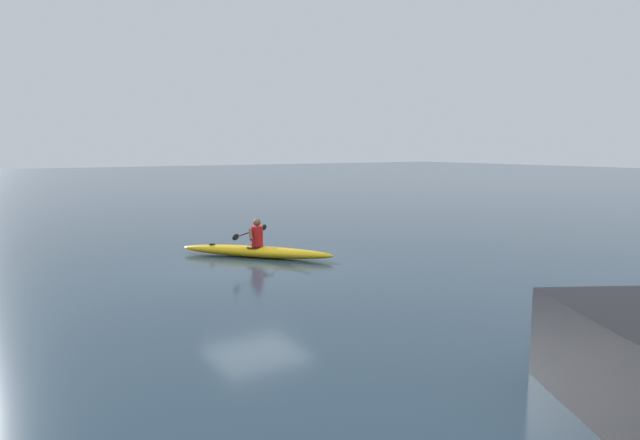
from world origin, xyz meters
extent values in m
plane|color=#233847|center=(0.00, 0.00, 0.00)|extent=(160.00, 160.00, 0.00)
ellipsoid|color=#EAB214|center=(-0.47, -0.89, 0.16)|extent=(3.40, 3.87, 0.32)
torus|color=black|center=(-0.45, -0.91, 0.30)|extent=(0.73, 0.73, 0.04)
cylinder|color=black|center=(0.42, -1.94, 0.31)|extent=(0.18, 0.18, 0.02)
cylinder|color=red|center=(-0.49, -0.86, 0.60)|extent=(0.33, 0.33, 0.57)
sphere|color=brown|center=(-0.49, -0.86, 0.99)|extent=(0.21, 0.21, 0.21)
cylinder|color=black|center=(-0.37, -1.01, 0.71)|extent=(1.49, 1.27, 0.03)
ellipsoid|color=black|center=(0.37, -0.39, 0.71)|extent=(0.33, 0.29, 0.17)
ellipsoid|color=black|center=(-1.10, -1.64, 0.71)|extent=(0.33, 0.29, 0.17)
cylinder|color=brown|center=(-0.24, -0.75, 0.68)|extent=(0.20, 0.31, 0.34)
cylinder|color=brown|center=(-0.64, -1.09, 0.68)|extent=(0.32, 0.16, 0.34)
camera|label=1|loc=(6.52, 13.45, 3.08)|focal=31.99mm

